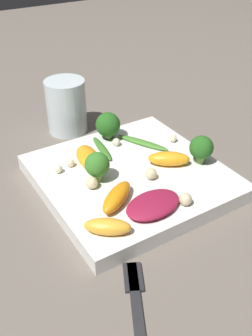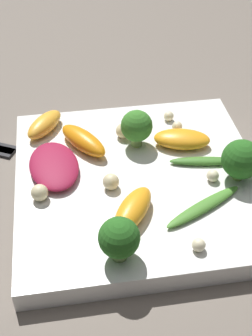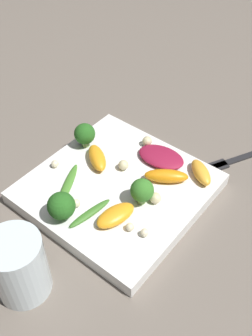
% 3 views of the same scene
% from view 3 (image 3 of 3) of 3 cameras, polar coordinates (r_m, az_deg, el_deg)
% --- Properties ---
extents(ground_plane, '(2.40, 2.40, 0.00)m').
position_cam_3_polar(ground_plane, '(0.63, -1.19, -3.69)').
color(ground_plane, '#6B6056').
extents(plate, '(0.25, 0.25, 0.02)m').
position_cam_3_polar(plate, '(0.62, -1.20, -2.99)').
color(plate, white).
rests_on(plate, ground_plane).
extents(drinking_glass, '(0.07, 0.07, 0.09)m').
position_cam_3_polar(drinking_glass, '(0.51, -15.30, -13.61)').
color(drinking_glass, silver).
rests_on(drinking_glass, ground_plane).
extents(fork, '(0.10, 0.17, 0.01)m').
position_cam_3_polar(fork, '(0.71, 16.35, 1.49)').
color(fork, '#262628').
rests_on(fork, ground_plane).
extents(radicchio_leaf_0, '(0.08, 0.06, 0.01)m').
position_cam_3_polar(radicchio_leaf_0, '(0.65, 5.12, 1.62)').
color(radicchio_leaf_0, maroon).
rests_on(radicchio_leaf_0, plate).
extents(orange_segment_0, '(0.07, 0.06, 0.02)m').
position_cam_3_polar(orange_segment_0, '(0.61, 5.87, -1.17)').
color(orange_segment_0, orange).
rests_on(orange_segment_0, plate).
extents(orange_segment_1, '(0.07, 0.06, 0.02)m').
position_cam_3_polar(orange_segment_1, '(0.64, -4.21, 1.49)').
color(orange_segment_1, orange).
rests_on(orange_segment_1, plate).
extents(orange_segment_2, '(0.06, 0.05, 0.02)m').
position_cam_3_polar(orange_segment_2, '(0.63, 10.82, -0.61)').
color(orange_segment_2, '#FCAD33').
rests_on(orange_segment_2, plate).
extents(orange_segment_3, '(0.04, 0.07, 0.02)m').
position_cam_3_polar(orange_segment_3, '(0.56, -1.54, -6.87)').
color(orange_segment_3, orange).
rests_on(orange_segment_3, plate).
extents(broccoli_floret_0, '(0.03, 0.03, 0.04)m').
position_cam_3_polar(broccoli_floret_0, '(0.57, 2.34, -3.30)').
color(broccoli_floret_0, '#84AD5B').
rests_on(broccoli_floret_0, plate).
extents(broccoli_floret_1, '(0.04, 0.04, 0.04)m').
position_cam_3_polar(broccoli_floret_1, '(0.67, -6.01, 4.90)').
color(broccoli_floret_1, '#7A9E51').
rests_on(broccoli_floret_1, plate).
extents(broccoli_floret_2, '(0.04, 0.04, 0.05)m').
position_cam_3_polar(broccoli_floret_2, '(0.56, -9.37, -5.46)').
color(broccoli_floret_2, '#7A9E51').
rests_on(broccoli_floret_2, plate).
extents(arugula_sprig_0, '(0.05, 0.09, 0.01)m').
position_cam_3_polar(arugula_sprig_0, '(0.61, -8.46, -2.46)').
color(arugula_sprig_0, '#47842D').
rests_on(arugula_sprig_0, plate).
extents(arugula_sprig_1, '(0.02, 0.08, 0.01)m').
position_cam_3_polar(arugula_sprig_1, '(0.57, -5.24, -6.53)').
color(arugula_sprig_1, '#3D7528').
rests_on(arugula_sprig_1, plate).
extents(macadamia_nut_0, '(0.01, 0.01, 0.01)m').
position_cam_3_polar(macadamia_nut_0, '(0.55, 0.58, -8.55)').
color(macadamia_nut_0, beige).
rests_on(macadamia_nut_0, plate).
extents(macadamia_nut_1, '(0.01, 0.01, 0.01)m').
position_cam_3_polar(macadamia_nut_1, '(0.65, -10.28, 0.59)').
color(macadamia_nut_1, beige).
rests_on(macadamia_nut_1, plate).
extents(macadamia_nut_2, '(0.01, 0.01, 0.01)m').
position_cam_3_polar(macadamia_nut_2, '(0.58, -7.23, -5.09)').
color(macadamia_nut_2, beige).
rests_on(macadamia_nut_2, plate).
extents(macadamia_nut_3, '(0.02, 0.02, 0.02)m').
position_cam_3_polar(macadamia_nut_3, '(0.63, -0.38, 0.43)').
color(macadamia_nut_3, beige).
rests_on(macadamia_nut_3, plate).
extents(macadamia_nut_4, '(0.02, 0.02, 0.02)m').
position_cam_3_polar(macadamia_nut_4, '(0.67, 3.09, 3.91)').
color(macadamia_nut_4, beige).
rests_on(macadamia_nut_4, plate).
extents(macadamia_nut_5, '(0.02, 0.02, 0.02)m').
position_cam_3_polar(macadamia_nut_5, '(0.58, 4.29, -4.38)').
color(macadamia_nut_5, beige).
rests_on(macadamia_nut_5, plate).
extents(macadamia_nut_6, '(0.01, 0.01, 0.01)m').
position_cam_3_polar(macadamia_nut_6, '(0.55, 2.71, -9.36)').
color(macadamia_nut_6, beige).
rests_on(macadamia_nut_6, plate).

